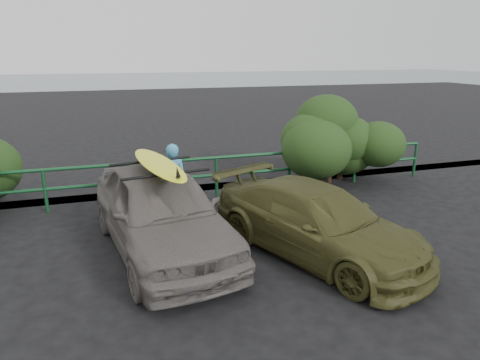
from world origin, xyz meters
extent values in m
plane|color=black|center=(0.00, 0.00, 0.00)|extent=(80.00, 80.00, 0.00)
plane|color=slate|center=(0.00, 60.00, 0.00)|extent=(200.00, 200.00, 0.00)
imported|color=#645D59|center=(-0.73, 2.25, 0.78)|extent=(2.54, 4.81, 1.56)
imported|color=#46461F|center=(1.90, 1.28, 0.62)|extent=(3.29, 4.63, 1.24)
imported|color=#4199C5|center=(-0.24, 3.96, 0.82)|extent=(0.70, 0.58, 1.64)
ellipsoid|color=#EDF519|center=(-0.73, 2.25, 1.65)|extent=(0.95, 2.69, 0.08)
camera|label=1|loc=(-1.51, -5.10, 3.50)|focal=32.00mm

